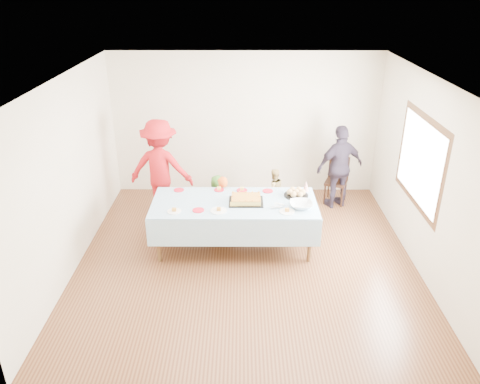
# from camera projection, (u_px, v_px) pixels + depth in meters

# --- Properties ---
(ground) EXTENTS (5.00, 5.00, 0.00)m
(ground) POSITION_uv_depth(u_px,v_px,m) (246.00, 258.00, 7.12)
(ground) COLOR #4D2816
(ground) RESTS_ON ground
(room_walls) EXTENTS (5.04, 5.04, 2.72)m
(room_walls) POSITION_uv_depth(u_px,v_px,m) (251.00, 148.00, 6.38)
(room_walls) COLOR beige
(room_walls) RESTS_ON ground
(party_table) EXTENTS (2.50, 1.10, 0.78)m
(party_table) POSITION_uv_depth(u_px,v_px,m) (234.00, 205.00, 7.11)
(party_table) COLOR #50341B
(party_table) RESTS_ON ground
(birthday_cake) EXTENTS (0.52, 0.40, 0.09)m
(birthday_cake) POSITION_uv_depth(u_px,v_px,m) (246.00, 200.00, 7.07)
(birthday_cake) COLOR black
(birthday_cake) RESTS_ON party_table
(rolls_tray) EXTENTS (0.38, 0.38, 0.11)m
(rolls_tray) POSITION_uv_depth(u_px,v_px,m) (296.00, 193.00, 7.27)
(rolls_tray) COLOR black
(rolls_tray) RESTS_ON party_table
(punch_bowl) EXTENTS (0.34, 0.34, 0.08)m
(punch_bowl) POSITION_uv_depth(u_px,v_px,m) (301.00, 205.00, 6.91)
(punch_bowl) COLOR silver
(punch_bowl) RESTS_ON party_table
(party_hat) EXTENTS (0.10, 0.10, 0.17)m
(party_hat) POSITION_uv_depth(u_px,v_px,m) (306.00, 186.00, 7.43)
(party_hat) COLOR white
(party_hat) RESTS_ON party_table
(fork_pile) EXTENTS (0.24, 0.18, 0.07)m
(fork_pile) POSITION_uv_depth(u_px,v_px,m) (276.00, 206.00, 6.91)
(fork_pile) COLOR white
(fork_pile) RESTS_ON party_table
(plate_red_far_a) EXTENTS (0.16, 0.16, 0.01)m
(plate_red_far_a) POSITION_uv_depth(u_px,v_px,m) (179.00, 190.00, 7.48)
(plate_red_far_a) COLOR red
(plate_red_far_a) RESTS_ON party_table
(plate_red_far_b) EXTENTS (0.16, 0.16, 0.01)m
(plate_red_far_b) POSITION_uv_depth(u_px,v_px,m) (219.00, 190.00, 7.48)
(plate_red_far_b) COLOR red
(plate_red_far_b) RESTS_ON party_table
(plate_red_far_c) EXTENTS (0.17, 0.17, 0.01)m
(plate_red_far_c) POSITION_uv_depth(u_px,v_px,m) (242.00, 190.00, 7.47)
(plate_red_far_c) COLOR red
(plate_red_far_c) RESTS_ON party_table
(plate_red_far_d) EXTENTS (0.17, 0.17, 0.01)m
(plate_red_far_d) POSITION_uv_depth(u_px,v_px,m) (268.00, 191.00, 7.44)
(plate_red_far_d) COLOR red
(plate_red_far_d) RESTS_ON party_table
(plate_red_near) EXTENTS (0.18, 0.18, 0.01)m
(plate_red_near) POSITION_uv_depth(u_px,v_px,m) (198.00, 210.00, 6.83)
(plate_red_near) COLOR red
(plate_red_near) RESTS_ON party_table
(plate_white_left) EXTENTS (0.21, 0.21, 0.01)m
(plate_white_left) POSITION_uv_depth(u_px,v_px,m) (174.00, 211.00, 6.80)
(plate_white_left) COLOR white
(plate_white_left) RESTS_ON party_table
(plate_white_mid) EXTENTS (0.24, 0.24, 0.01)m
(plate_white_mid) POSITION_uv_depth(u_px,v_px,m) (219.00, 211.00, 6.82)
(plate_white_mid) COLOR white
(plate_white_mid) RESTS_ON party_table
(plate_white_right) EXTENTS (0.23, 0.23, 0.01)m
(plate_white_right) POSITION_uv_depth(u_px,v_px,m) (287.00, 212.00, 6.80)
(plate_white_right) COLOR white
(plate_white_right) RESTS_ON party_table
(dining_chair) EXTENTS (0.49, 0.49, 0.87)m
(dining_chair) POSITION_uv_depth(u_px,v_px,m) (337.00, 177.00, 8.73)
(dining_chair) COLOR black
(dining_chair) RESTS_ON ground
(toddler_left) EXTENTS (0.36, 0.25, 0.96)m
(toddler_left) POSITION_uv_depth(u_px,v_px,m) (223.00, 203.00, 7.74)
(toddler_left) COLOR #E15A1C
(toddler_left) RESTS_ON ground
(toddler_mid) EXTENTS (0.47, 0.38, 0.84)m
(toddler_mid) POSITION_uv_depth(u_px,v_px,m) (217.00, 199.00, 8.03)
(toddler_mid) COLOR #376722
(toddler_mid) RESTS_ON ground
(toddler_right) EXTENTS (0.46, 0.41, 0.79)m
(toddler_right) POSITION_uv_depth(u_px,v_px,m) (274.00, 190.00, 8.42)
(toddler_right) COLOR tan
(toddler_right) RESTS_ON ground
(adult_left) EXTENTS (1.19, 0.77, 1.73)m
(adult_left) POSITION_uv_depth(u_px,v_px,m) (161.00, 168.00, 8.12)
(adult_left) COLOR red
(adult_left) RESTS_ON ground
(adult_right) EXTENTS (0.98, 0.67, 1.54)m
(adult_right) POSITION_uv_depth(u_px,v_px,m) (340.00, 167.00, 8.41)
(adult_right) COLOR #2E2533
(adult_right) RESTS_ON ground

